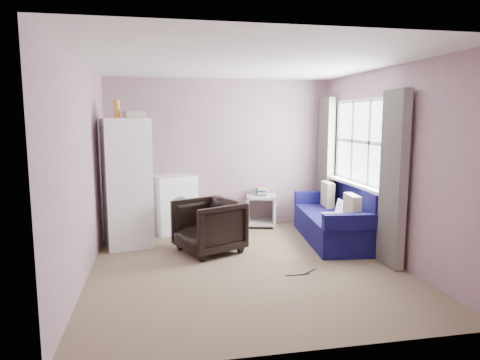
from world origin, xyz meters
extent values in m
cube|color=#7B6950|center=(0.00, 0.00, -0.01)|extent=(3.80, 4.20, 0.02)
cube|color=silver|center=(0.00, 0.00, 2.51)|extent=(3.80, 4.20, 0.02)
cube|color=gray|center=(0.00, 2.11, 1.25)|extent=(3.80, 0.02, 2.50)
cube|color=gray|center=(0.00, -2.11, 1.25)|extent=(3.80, 0.02, 2.50)
cube|color=gray|center=(-1.91, 0.00, 1.25)|extent=(0.02, 4.20, 2.50)
cube|color=gray|center=(1.91, 0.00, 1.25)|extent=(0.02, 4.20, 2.50)
cube|color=white|center=(1.89, 0.70, 1.50)|extent=(0.01, 1.60, 1.20)
imported|color=black|center=(-0.39, 0.61, 0.40)|extent=(1.00, 1.02, 0.81)
cube|color=white|center=(-1.50, 1.16, 0.92)|extent=(0.76, 0.76, 1.85)
cube|color=#53525B|center=(-1.19, 1.24, 0.69)|extent=(0.14, 0.58, 0.02)
cube|color=#53525B|center=(-1.24, 1.46, 1.21)|extent=(0.03, 0.04, 0.53)
cube|color=white|center=(-1.18, 1.21, 1.29)|extent=(0.11, 0.43, 0.63)
cylinder|color=orange|center=(-1.60, 1.20, 1.97)|extent=(0.10, 0.10, 0.25)
cube|color=#B0B1A7|center=(-1.36, 1.09, 1.89)|extent=(0.34, 0.37, 0.09)
cube|color=white|center=(-0.85, 1.87, 0.46)|extent=(0.85, 0.85, 0.93)
cube|color=#53525B|center=(-0.84, 1.85, 0.89)|extent=(0.79, 0.77, 0.05)
cylinder|color=#53525B|center=(-0.73, 1.57, 0.47)|extent=(0.29, 0.13, 0.31)
cube|color=#ADADA9|center=(0.67, 1.88, 0.52)|extent=(0.59, 0.59, 0.04)
cube|color=#ADADA9|center=(0.67, 1.88, 0.07)|extent=(0.59, 0.59, 0.04)
cube|color=#ADADA9|center=(0.45, 1.93, 0.27)|extent=(0.15, 0.49, 0.55)
cube|color=#ADADA9|center=(0.89, 1.83, 0.27)|extent=(0.15, 0.49, 0.55)
cube|color=navy|center=(0.67, 1.88, 0.56)|extent=(0.21, 0.27, 0.03)
cube|color=tan|center=(0.68, 1.87, 0.59)|extent=(0.20, 0.26, 0.03)
cube|color=navy|center=(0.66, 1.88, 0.62)|extent=(0.23, 0.28, 0.03)
cube|color=tan|center=(0.67, 1.87, 0.66)|extent=(0.19, 0.26, 0.03)
cube|color=#131254|center=(1.55, 0.81, 0.20)|extent=(1.06, 1.91, 0.40)
cube|color=#131254|center=(1.89, 0.77, 0.63)|extent=(0.39, 1.83, 0.45)
cube|color=#131254|center=(1.46, -0.06, 0.51)|extent=(0.87, 0.24, 0.20)
cube|color=#131254|center=(1.65, 1.69, 0.51)|extent=(0.87, 0.24, 0.20)
cube|color=beige|center=(1.54, 0.22, 0.61)|extent=(0.17, 0.42, 0.40)
cube|color=beige|center=(1.67, 1.39, 0.61)|extent=(0.17, 0.42, 0.40)
cube|color=#ADADA9|center=(1.46, 0.72, 0.42)|extent=(0.27, 0.36, 0.02)
cube|color=silver|center=(1.59, 0.70, 0.53)|extent=(0.10, 0.34, 0.22)
cube|color=white|center=(1.82, 0.70, 0.87)|extent=(0.14, 1.70, 0.04)
cube|color=white|center=(1.87, 0.70, 0.90)|extent=(0.02, 1.68, 0.05)
cube|color=white|center=(1.87, 0.70, 1.50)|extent=(0.02, 1.68, 0.05)
cube|color=white|center=(1.87, 0.70, 2.10)|extent=(0.02, 1.68, 0.05)
cube|color=white|center=(1.87, -0.10, 1.50)|extent=(0.02, 0.05, 1.20)
cube|color=white|center=(1.87, 0.43, 1.50)|extent=(0.02, 0.05, 1.20)
cube|color=white|center=(1.87, 0.97, 1.50)|extent=(0.02, 0.05, 1.20)
cube|color=white|center=(1.87, 1.50, 1.50)|extent=(0.02, 0.05, 1.20)
cube|color=beige|center=(1.78, -0.38, 1.10)|extent=(0.12, 0.46, 2.18)
cube|color=beige|center=(1.78, 1.78, 1.10)|extent=(0.12, 0.46, 2.18)
cylinder|color=black|center=(0.70, -0.43, 0.01)|extent=(0.25, 0.18, 0.01)
cylinder|color=black|center=(0.53, -0.49, 0.01)|extent=(0.30, 0.02, 0.01)
camera|label=1|loc=(-1.06, -5.12, 1.84)|focal=32.00mm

